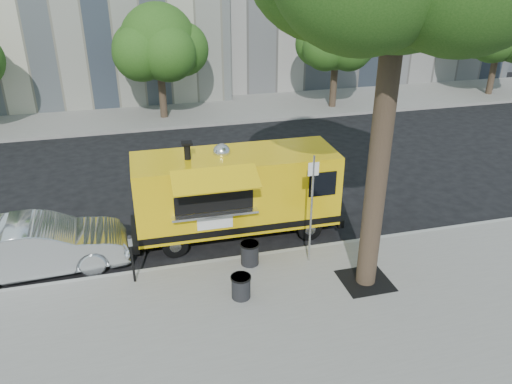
# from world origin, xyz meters

# --- Properties ---
(ground) EXTENTS (120.00, 120.00, 0.00)m
(ground) POSITION_xyz_m (0.00, 0.00, 0.00)
(ground) COLOR black
(ground) RESTS_ON ground
(sidewalk) EXTENTS (60.00, 6.00, 0.15)m
(sidewalk) POSITION_xyz_m (0.00, -4.00, 0.07)
(sidewalk) COLOR gray
(sidewalk) RESTS_ON ground
(curb) EXTENTS (60.00, 0.14, 0.16)m
(curb) POSITION_xyz_m (0.00, -0.93, 0.07)
(curb) COLOR #999993
(curb) RESTS_ON ground
(far_sidewalk) EXTENTS (60.00, 5.00, 0.15)m
(far_sidewalk) POSITION_xyz_m (0.00, 13.50, 0.07)
(far_sidewalk) COLOR gray
(far_sidewalk) RESTS_ON ground
(tree_well) EXTENTS (1.20, 1.20, 0.02)m
(tree_well) POSITION_xyz_m (2.60, -2.80, 0.15)
(tree_well) COLOR black
(tree_well) RESTS_ON sidewalk
(far_tree_b) EXTENTS (3.60, 3.60, 5.50)m
(far_tree_b) POSITION_xyz_m (-1.00, 12.70, 3.83)
(far_tree_b) COLOR #33261C
(far_tree_b) RESTS_ON far_sidewalk
(far_tree_c) EXTENTS (3.24, 3.24, 5.21)m
(far_tree_c) POSITION_xyz_m (8.00, 12.40, 3.72)
(far_tree_c) COLOR #33261C
(far_tree_c) RESTS_ON far_sidewalk
(far_tree_d) EXTENTS (3.78, 3.78, 5.64)m
(far_tree_d) POSITION_xyz_m (18.00, 12.60, 3.89)
(far_tree_d) COLOR #33261C
(far_tree_d) RESTS_ON far_sidewalk
(sign_post) EXTENTS (0.28, 0.06, 3.00)m
(sign_post) POSITION_xyz_m (1.55, -1.55, 1.85)
(sign_post) COLOR silver
(sign_post) RESTS_ON sidewalk
(parking_meter) EXTENTS (0.11, 0.11, 1.33)m
(parking_meter) POSITION_xyz_m (-3.00, -1.35, 0.98)
(parking_meter) COLOR black
(parking_meter) RESTS_ON sidewalk
(food_truck) EXTENTS (6.10, 2.82, 2.98)m
(food_truck) POSITION_xyz_m (0.02, 0.56, 1.40)
(food_truck) COLOR yellow
(food_truck) RESTS_ON ground
(sedan) EXTENTS (4.52, 1.79, 1.46)m
(sedan) POSITION_xyz_m (-5.32, 0.00, 0.73)
(sedan) COLOR silver
(sedan) RESTS_ON ground
(trash_bin_left) EXTENTS (0.49, 0.49, 0.59)m
(trash_bin_left) POSITION_xyz_m (-0.56, -2.64, 0.46)
(trash_bin_left) COLOR black
(trash_bin_left) RESTS_ON sidewalk
(trash_bin_right) EXTENTS (0.51, 0.51, 0.62)m
(trash_bin_right) POSITION_xyz_m (-0.01, -1.30, 0.48)
(trash_bin_right) COLOR black
(trash_bin_right) RESTS_ON sidewalk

